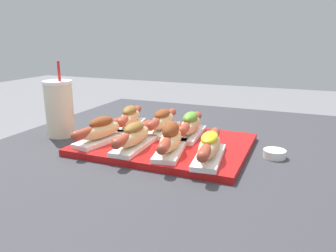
# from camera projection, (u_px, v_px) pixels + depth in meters

# --- Properties ---
(patio_table) EXTENTS (1.08, 1.15, 0.71)m
(patio_table) POSITION_uv_depth(u_px,v_px,m) (181.00, 249.00, 1.05)
(patio_table) COLOR #333338
(patio_table) RESTS_ON ground_plane
(serving_tray) EXTENTS (0.46, 0.35, 0.02)m
(serving_tray) POSITION_uv_depth(u_px,v_px,m) (165.00, 144.00, 0.94)
(serving_tray) COLOR #B71414
(serving_tray) RESTS_ON patio_table
(hot_dog_0) EXTENTS (0.09, 0.22, 0.07)m
(hot_dog_0) POSITION_uv_depth(u_px,v_px,m) (102.00, 130.00, 0.93)
(hot_dog_0) COLOR white
(hot_dog_0) RESTS_ON serving_tray
(hot_dog_1) EXTENTS (0.07, 0.22, 0.07)m
(hot_dog_1) POSITION_uv_depth(u_px,v_px,m) (134.00, 136.00, 0.87)
(hot_dog_1) COLOR white
(hot_dog_1) RESTS_ON serving_tray
(hot_dog_2) EXTENTS (0.09, 0.22, 0.08)m
(hot_dog_2) POSITION_uv_depth(u_px,v_px,m) (171.00, 139.00, 0.84)
(hot_dog_2) COLOR white
(hot_dog_2) RESTS_ON serving_tray
(hot_dog_3) EXTENTS (0.08, 0.22, 0.07)m
(hot_dog_3) POSITION_uv_depth(u_px,v_px,m) (209.00, 146.00, 0.79)
(hot_dog_3) COLOR white
(hot_dog_3) RESTS_ON serving_tray
(hot_dog_4) EXTENTS (0.10, 0.22, 0.07)m
(hot_dog_4) POSITION_uv_depth(u_px,v_px,m) (130.00, 118.00, 1.07)
(hot_dog_4) COLOR white
(hot_dog_4) RESTS_ON serving_tray
(hot_dog_5) EXTENTS (0.07, 0.22, 0.07)m
(hot_dog_5) POSITION_uv_depth(u_px,v_px,m) (162.00, 121.00, 1.02)
(hot_dog_5) COLOR white
(hot_dog_5) RESTS_ON serving_tray
(hot_dog_6) EXTENTS (0.07, 0.22, 0.07)m
(hot_dog_6) POSITION_uv_depth(u_px,v_px,m) (190.00, 125.00, 0.98)
(hot_dog_6) COLOR white
(hot_dog_6) RESTS_ON serving_tray
(sauce_bowl) EXTENTS (0.06, 0.06, 0.02)m
(sauce_bowl) POSITION_uv_depth(u_px,v_px,m) (275.00, 153.00, 0.86)
(sauce_bowl) COLOR white
(sauce_bowl) RESTS_ON patio_table
(drink_cup) EXTENTS (0.09, 0.09, 0.24)m
(drink_cup) POSITION_uv_depth(u_px,v_px,m) (59.00, 109.00, 1.03)
(drink_cup) COLOR beige
(drink_cup) RESTS_ON patio_table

